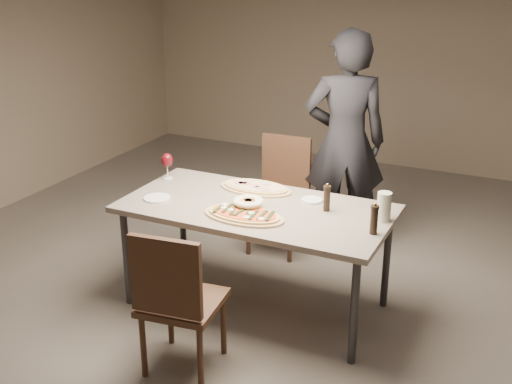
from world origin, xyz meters
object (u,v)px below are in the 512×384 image
at_px(carafe, 384,206).
at_px(chair_near, 176,296).
at_px(chair_far, 281,187).
at_px(pepper_mill_left, 327,198).
at_px(dining_table, 256,214).
at_px(bread_basket, 248,203).
at_px(diner, 345,142).
at_px(zucchini_pizza, 244,215).
at_px(ham_pizza, 256,187).

bearing_deg(carafe, chair_near, -130.96).
bearing_deg(chair_far, pepper_mill_left, 126.65).
bearing_deg(dining_table, bread_basket, -104.14).
distance_m(dining_table, chair_far, 1.00).
relative_size(pepper_mill_left, diner, 0.11).
xyz_separation_m(zucchini_pizza, diner, (0.21, 1.39, 0.14)).
height_order(zucchini_pizza, carafe, carafe).
bearing_deg(ham_pizza, zucchini_pizza, -54.33).
height_order(chair_far, diner, diner).
xyz_separation_m(ham_pizza, bread_basket, (0.12, -0.36, 0.03)).
xyz_separation_m(dining_table, diner, (0.22, 1.19, 0.21)).
bearing_deg(chair_near, carafe, 42.03).
relative_size(bread_basket, pepper_mill_left, 1.07).
bearing_deg(diner, carafe, 96.05).
xyz_separation_m(bread_basket, chair_near, (-0.05, -0.83, -0.27)).
distance_m(chair_far, diner, 0.64).
distance_m(dining_table, carafe, 0.85).
height_order(dining_table, diner, diner).
distance_m(dining_table, pepper_mill_left, 0.49).
bearing_deg(chair_far, ham_pizza, 95.18).
bearing_deg(pepper_mill_left, zucchini_pizza, -143.05).
bearing_deg(zucchini_pizza, chair_near, -93.48).
distance_m(bread_basket, chair_near, 0.88).
bearing_deg(bread_basket, zucchini_pizza, -76.38).
height_order(zucchini_pizza, chair_near, chair_near).
distance_m(chair_near, chair_far, 1.87).
height_order(pepper_mill_left, carafe, pepper_mill_left).
bearing_deg(carafe, bread_basket, -166.17).
xyz_separation_m(pepper_mill_left, diner, (-0.23, 1.06, 0.07)).
xyz_separation_m(zucchini_pizza, bread_basket, (-0.03, 0.13, 0.03)).
bearing_deg(pepper_mill_left, bread_basket, -156.79).
xyz_separation_m(pepper_mill_left, chair_near, (-0.52, -1.03, -0.32)).
bearing_deg(ham_pizza, diner, 87.08).
xyz_separation_m(carafe, diner, (-0.61, 1.06, 0.06)).
bearing_deg(dining_table, zucchini_pizza, -86.71).
xyz_separation_m(dining_table, pepper_mill_left, (0.45, 0.13, 0.15)).
xyz_separation_m(carafe, chair_far, (-1.06, 0.83, -0.32)).
relative_size(ham_pizza, diner, 0.30).
xyz_separation_m(dining_table, ham_pizza, (-0.14, 0.28, 0.07)).
xyz_separation_m(dining_table, chair_far, (-0.23, 0.96, -0.17)).
bearing_deg(chair_far, zucchini_pizza, 99.09).
relative_size(zucchini_pizza, chair_near, 0.59).
bearing_deg(bread_basket, dining_table, 75.86).
height_order(zucchini_pizza, chair_far, chair_far).
relative_size(chair_far, diner, 0.51).
bearing_deg(dining_table, pepper_mill_left, 15.48).
distance_m(ham_pizza, pepper_mill_left, 0.61).
distance_m(ham_pizza, chair_near, 1.21).
height_order(chair_near, chair_far, chair_far).
bearing_deg(dining_table, chair_near, -94.53).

